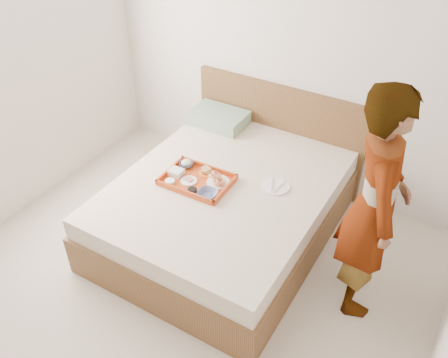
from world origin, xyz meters
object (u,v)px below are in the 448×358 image
Objects in this scene: dinner_plate at (276,186)px; person at (374,206)px; bed at (225,208)px; tray at (197,180)px.

person is at bearing -16.62° from dinner_plate.
tray is at bearing -150.39° from bed.
tray is (-0.19, -0.11, 0.29)m from bed.
tray is 0.31× the size of person.
bed is 1.17× the size of person.
tray is at bearing -154.95° from dinner_plate.
bed is 0.48m from dinner_plate.
bed is at bearing 65.09° from person.
dinner_plate reaches higher than bed.
dinner_plate is 0.88m from person.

